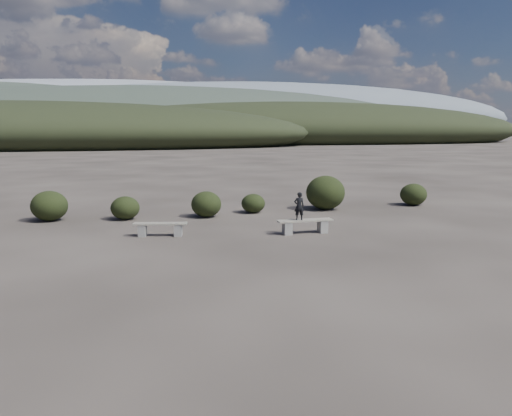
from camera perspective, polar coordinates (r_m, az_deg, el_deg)
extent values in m
plane|color=#2B2522|center=(12.91, 3.37, -7.24)|extent=(1200.00, 1200.00, 0.00)
cube|color=gray|center=(17.38, -12.85, -2.51)|extent=(0.31, 0.39, 0.40)
cube|color=gray|center=(17.19, -8.89, -2.51)|extent=(0.31, 0.39, 0.40)
cube|color=gray|center=(17.23, -10.90, -1.77)|extent=(1.85, 0.69, 0.05)
cube|color=gray|center=(17.25, 3.59, -2.33)|extent=(0.29, 0.39, 0.43)
cube|color=gray|center=(17.69, 7.61, -2.10)|extent=(0.29, 0.39, 0.43)
cube|color=gray|center=(17.41, 5.64, -1.42)|extent=(1.97, 0.49, 0.05)
imported|color=black|center=(17.25, 4.95, 0.22)|extent=(0.37, 0.25, 0.97)
ellipsoid|color=black|center=(20.68, -14.73, 0.01)|extent=(1.14, 1.14, 0.94)
ellipsoid|color=black|center=(20.65, -5.71, 0.43)|extent=(1.25, 1.25, 1.07)
ellipsoid|color=black|center=(21.60, -0.32, 0.54)|extent=(1.03, 1.03, 0.82)
ellipsoid|color=black|center=(22.68, 7.94, 1.76)|extent=(1.75, 1.75, 1.53)
ellipsoid|color=black|center=(24.86, 17.56, 1.49)|extent=(1.24, 1.24, 1.04)
ellipsoid|color=black|center=(21.34, -22.55, 0.23)|extent=(1.41, 1.41, 1.19)
ellipsoid|color=black|center=(104.22, -24.38, 7.79)|extent=(110.00, 40.00, 12.00)
ellipsoid|color=black|center=(127.82, 5.37, 8.85)|extent=(120.00, 44.00, 14.00)
ellipsoid|color=#323C31|center=(171.98, -11.19, 9.52)|extent=(190.00, 64.00, 24.00)
ellipsoid|color=slate|center=(320.50, 1.10, 10.22)|extent=(340.00, 110.00, 44.00)
ellipsoid|color=gray|center=(412.89, -16.09, 9.99)|extent=(460.00, 140.00, 56.00)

